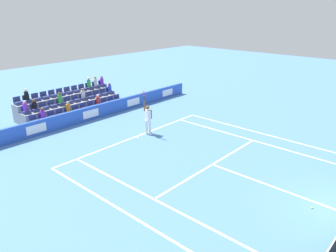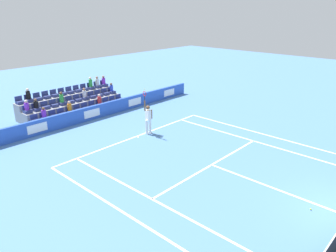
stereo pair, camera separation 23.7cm
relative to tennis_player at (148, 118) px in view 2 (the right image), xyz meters
name	(u,v)px [view 2 (the right image)]	position (x,y,z in m)	size (l,w,h in m)	color
line_baseline	(136,136)	(0.81, -0.20, -0.99)	(10.97, 0.10, 0.01)	white
line_service	(212,165)	(0.81, 5.29, -0.99)	(8.23, 0.10, 0.01)	white
line_centre_service	(273,188)	(0.81, 8.49, -0.99)	(0.10, 6.40, 0.01)	white
line_singles_sideline_left	(160,203)	(4.93, 5.75, -0.99)	(0.10, 11.89, 0.01)	white
line_singles_sideline_right	(260,143)	(-3.30, 5.75, -0.99)	(0.10, 11.89, 0.01)	white
line_doubles_sideline_left	(134,219)	(6.30, 5.75, -0.99)	(0.10, 11.89, 0.01)	white
line_doubles_sideline_right	(271,136)	(-4.67, 5.75, -0.99)	(0.10, 11.89, 0.01)	white
line_centre_mark	(138,137)	(0.81, -0.10, -0.99)	(0.10, 0.20, 0.01)	white
sponsor_barrier	(91,113)	(0.81, -4.77, -0.52)	(19.49, 0.22, 0.94)	blue
tennis_player	(148,118)	(0.00, 0.00, 0.00)	(0.51, 0.39, 2.85)	white
stadium_stand	(73,105)	(0.81, -7.08, -0.44)	(7.44, 2.85, 2.21)	gray
loose_tennis_ball	(311,209)	(1.34, 10.27, -0.96)	(0.07, 0.07, 0.07)	#D1E533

